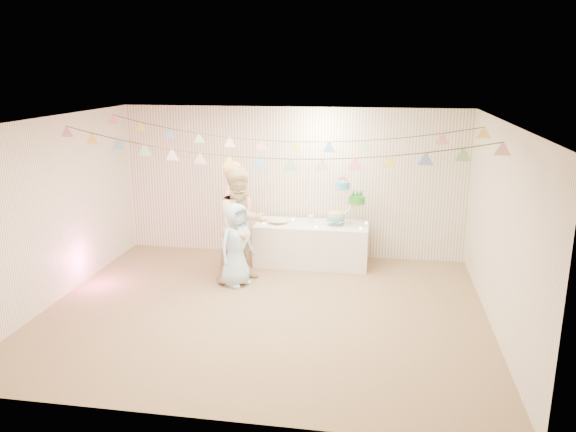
% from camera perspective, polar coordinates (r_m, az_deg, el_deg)
% --- Properties ---
extents(floor, '(6.00, 6.00, 0.00)m').
position_cam_1_polar(floor, '(7.84, -2.42, -9.59)').
color(floor, brown).
rests_on(floor, ground).
extents(ceiling, '(6.00, 6.00, 0.00)m').
position_cam_1_polar(ceiling, '(7.17, -2.65, 9.69)').
color(ceiling, beige).
rests_on(ceiling, ground).
extents(back_wall, '(6.00, 6.00, 0.00)m').
position_cam_1_polar(back_wall, '(9.79, 0.46, 3.43)').
color(back_wall, white).
rests_on(back_wall, ground).
extents(front_wall, '(6.00, 6.00, 0.00)m').
position_cam_1_polar(front_wall, '(5.11, -8.32, -7.72)').
color(front_wall, white).
rests_on(front_wall, ground).
extents(left_wall, '(5.00, 5.00, 0.00)m').
position_cam_1_polar(left_wall, '(8.52, -22.69, 0.50)').
color(left_wall, white).
rests_on(left_wall, ground).
extents(right_wall, '(5.00, 5.00, 0.00)m').
position_cam_1_polar(right_wall, '(7.41, 20.83, -1.36)').
color(right_wall, white).
rests_on(right_wall, ground).
extents(table, '(1.89, 0.75, 0.71)m').
position_cam_1_polar(table, '(9.51, 2.41, -2.84)').
color(table, silver).
rests_on(table, floor).
extents(cake_stand, '(0.68, 0.40, 0.76)m').
position_cam_1_polar(cake_stand, '(9.30, 5.87, 1.65)').
color(cake_stand, silver).
rests_on(cake_stand, table).
extents(cake_bottom, '(0.31, 0.31, 0.15)m').
position_cam_1_polar(cake_bottom, '(9.32, 4.87, -0.15)').
color(cake_bottom, '#29A6C3').
rests_on(cake_bottom, cake_stand).
extents(cake_middle, '(0.27, 0.27, 0.22)m').
position_cam_1_polar(cake_middle, '(9.38, 6.99, 1.59)').
color(cake_middle, '#218A1E').
rests_on(cake_middle, cake_stand).
extents(cake_top_tier, '(0.25, 0.25, 0.19)m').
position_cam_1_polar(cake_top_tier, '(9.22, 5.52, 3.12)').
color(cake_top_tier, '#44A2D6').
rests_on(cake_top_tier, cake_stand).
extents(platter, '(0.33, 0.33, 0.02)m').
position_cam_1_polar(platter, '(9.42, -0.98, -0.42)').
color(platter, white).
rests_on(platter, table).
extents(posy, '(0.13, 0.13, 0.15)m').
position_cam_1_polar(posy, '(9.42, 2.34, -0.02)').
color(posy, white).
rests_on(posy, table).
extents(person_adult_a, '(0.66, 0.78, 1.82)m').
position_cam_1_polar(person_adult_a, '(9.06, -5.22, -0.11)').
color(person_adult_a, '#E19576').
rests_on(person_adult_a, floor).
extents(person_adult_b, '(1.10, 1.07, 1.79)m').
position_cam_1_polar(person_adult_b, '(8.64, -4.71, -0.96)').
color(person_adult_b, tan).
rests_on(person_adult_b, floor).
extents(person_child, '(0.68, 0.75, 1.29)m').
position_cam_1_polar(person_child, '(8.54, -5.30, -2.90)').
color(person_child, '#A0C9E2').
rests_on(person_child, floor).
extents(bunting_back, '(5.60, 1.10, 0.40)m').
position_cam_1_polar(bunting_back, '(8.27, -1.04, 8.66)').
color(bunting_back, pink).
rests_on(bunting_back, ceiling).
extents(bunting_front, '(5.60, 0.90, 0.36)m').
position_cam_1_polar(bunting_front, '(7.00, -2.97, 7.25)').
color(bunting_front, '#72A5E5').
rests_on(bunting_front, ceiling).
extents(tealight_0, '(0.04, 0.04, 0.03)m').
position_cam_1_polar(tealight_0, '(9.38, -2.53, -0.73)').
color(tealight_0, '#FFD88C').
rests_on(tealight_0, table).
extents(tealight_1, '(0.04, 0.04, 0.03)m').
position_cam_1_polar(tealight_1, '(9.62, 0.49, -0.32)').
color(tealight_1, '#FFD88C').
rests_on(tealight_1, table).
extents(tealight_2, '(0.04, 0.04, 0.03)m').
position_cam_1_polar(tealight_2, '(9.18, 2.89, -1.09)').
color(tealight_2, '#FFD88C').
rests_on(tealight_2, table).
extents(tealight_3, '(0.04, 0.04, 0.03)m').
position_cam_1_polar(tealight_3, '(9.58, 4.67, -0.44)').
color(tealight_3, '#FFD88C').
rests_on(tealight_3, table).
extents(tealight_4, '(0.04, 0.04, 0.03)m').
position_cam_1_polar(tealight_4, '(9.17, 7.39, -1.22)').
color(tealight_4, '#FFD88C').
rests_on(tealight_4, table).
extents(tealight_5, '(0.04, 0.04, 0.03)m').
position_cam_1_polar(tealight_5, '(9.48, 7.95, -0.69)').
color(tealight_5, '#FFD88C').
rests_on(tealight_5, table).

